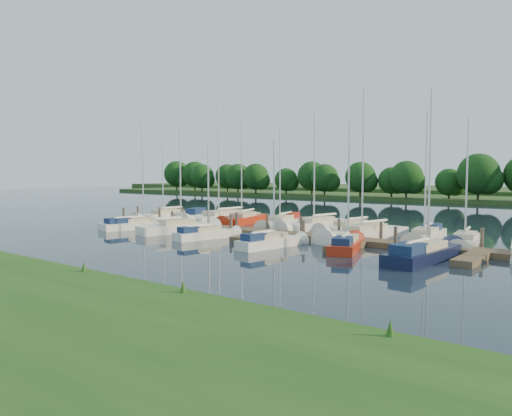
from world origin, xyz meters
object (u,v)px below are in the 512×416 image
Objects in this scene: motorboat at (195,216)px; sailboat_n_5 at (316,226)px; dock at (270,234)px; sailboat_s_2 at (205,235)px; sailboat_n_0 at (165,217)px.

sailboat_n_5 reaches higher than motorboat.
motorboat is at bearing 155.71° from dock.
sailboat_s_2 is (-3.51, -10.85, 0.04)m from sailboat_n_5.
sailboat_s_2 is (12.11, -11.06, -0.02)m from motorboat.
dock is 6.74m from sailboat_n_5.
sailboat_n_0 reaches higher than sailboat_s_2.
motorboat is at bearing 148.42° from sailboat_s_2.
dock is at bearing 166.13° from sailboat_n_0.
motorboat is 15.62m from sailboat_n_5.
sailboat_n_0 is at bearing 18.26° from sailboat_n_5.
sailboat_n_0 is at bearing 165.08° from dock.
motorboat is (-15.37, 6.94, 0.13)m from dock.
sailboat_n_5 is (15.62, -0.21, -0.05)m from motorboat.
sailboat_n_5 is at bearing 82.88° from sailboat_s_2.
motorboat is at bearing -136.25° from sailboat_n_0.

